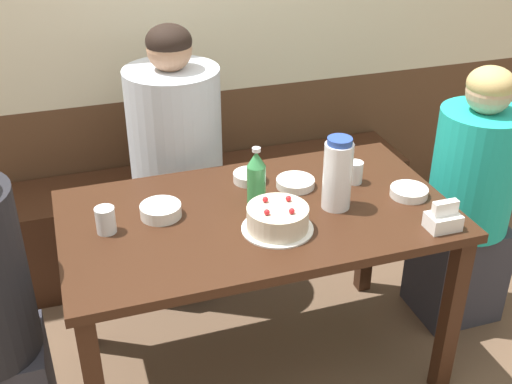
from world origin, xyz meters
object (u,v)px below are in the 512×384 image
Objects in this scene: bench_seat at (205,215)px; water_pitcher at (338,174)px; bowl_side_dish at (161,211)px; glass_tumbler_short at (106,220)px; bowl_soup_white at (249,177)px; glass_water_tall at (355,172)px; person_teal_shirt at (468,205)px; bowl_sauce_shallow at (409,192)px; person_pale_blue_shirt at (177,166)px; birthday_cake at (278,219)px; soju_bottle at (256,177)px; bowl_rice_small at (295,183)px; napkin_holder at (443,219)px.

bench_seat is 7.58× the size of water_pitcher.
glass_tumbler_short is at bearing -167.40° from bowl_side_dish.
water_pitcher reaches higher than bowl_soup_white.
glass_water_tall reaches higher than bench_seat.
bowl_side_dish reaches higher than bench_seat.
bowl_soup_white is at bearing -9.91° from person_teal_shirt.
bowl_sauce_shallow is 0.11× the size of person_pale_blue_shirt.
person_pale_blue_shirt reaches higher than bowl_sauce_shallow.
bowl_side_dish is 0.60m from person_pale_blue_shirt.
bench_seat is 14.11× the size of bowl_side_dish.
person_teal_shirt is 0.91× the size of person_pale_blue_shirt.
glass_tumbler_short is (-0.56, -0.19, 0.03)m from bowl_soup_white.
bowl_side_dish is (-0.33, -0.75, 0.52)m from bench_seat.
glass_tumbler_short is (-0.55, 0.16, 0.00)m from birthday_cake.
person_pale_blue_shirt reaches higher than bowl_soup_white.
bowl_side_dish is 1.68× the size of glass_water_tall.
person_teal_shirt is (0.90, -0.16, -0.20)m from bowl_soup_white.
water_pitcher reaches higher than soju_bottle.
water_pitcher is 0.22m from glass_water_tall.
birthday_cake is at bearing -122.51° from bowl_rice_small.
bowl_side_dish is (-0.61, 0.13, -0.11)m from water_pitcher.
bowl_rice_small is at bearing -32.13° from bowl_soup_white.
bowl_side_dish is 1.29m from person_teal_shirt.
person_pale_blue_shirt is at bearing 115.59° from bowl_soup_white.
birthday_cake reaches higher than bowl_rice_small.
soju_bottle reaches higher than bowl_sauce_shallow.
bench_seat is 1.10m from glass_tumbler_short.
bowl_side_dish reaches higher than bowl_soup_white.
birthday_cake reaches higher than bowl_side_dish.
bowl_soup_white is 0.18m from bowl_rice_small.
birthday_cake is 0.91× the size of water_pitcher.
bench_seat is 13.99× the size of bowl_rice_small.
soju_bottle is at bearing 156.71° from water_pitcher.
birthday_cake is 0.57m from glass_tumbler_short.
birthday_cake is at bearing -92.36° from bowl_soup_white.
bowl_sauce_shallow is (0.29, -0.01, -0.11)m from water_pitcher.
soju_bottle is 0.18× the size of person_pale_blue_shirt.
glass_tumbler_short is (-1.08, 0.33, 0.01)m from napkin_holder.
bowl_soup_white is at bearing 80.76° from soju_bottle.
glass_tumbler_short is (-0.19, -0.04, 0.02)m from bowl_side_dish.
bowl_sauce_shallow is at bearing -2.78° from water_pitcher.
person_pale_blue_shirt is at bearing 103.47° from birthday_cake.
birthday_cake is 2.86× the size of glass_water_tall.
bench_seat is 22.26× the size of glass_tumbler_short.
napkin_holder is 0.41m from glass_water_tall.
bowl_rice_small is 1.59× the size of glass_tumbler_short.
bowl_soup_white is at bearing 147.87° from bowl_rice_small.
water_pitcher reaches higher than glass_tumbler_short.
bowl_sauce_shallow is at bearing -5.28° from glass_tumbler_short.
napkin_holder is 0.79× the size of bowl_sauce_shallow.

